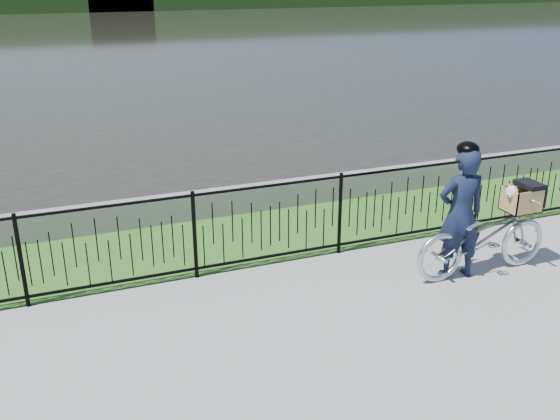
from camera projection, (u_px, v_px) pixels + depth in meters
name	position (u px, v px, depth m)	size (l,w,h in m)	color
ground	(322.00, 324.00, 6.85)	(120.00, 120.00, 0.00)	gray
grass_strip	(247.00, 236.00, 9.11)	(60.00, 2.00, 0.01)	#315F1D
water	(77.00, 39.00, 35.51)	(120.00, 120.00, 0.00)	black
quay_wall	(226.00, 201.00, 9.91)	(60.00, 0.30, 0.40)	slate
fence	(270.00, 224.00, 8.03)	(14.00, 0.06, 1.15)	black
bicycle_rig	(484.00, 235.00, 7.84)	(1.92, 0.67, 1.17)	silver
cyclist	(461.00, 212.00, 7.64)	(0.66, 0.48, 1.74)	black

